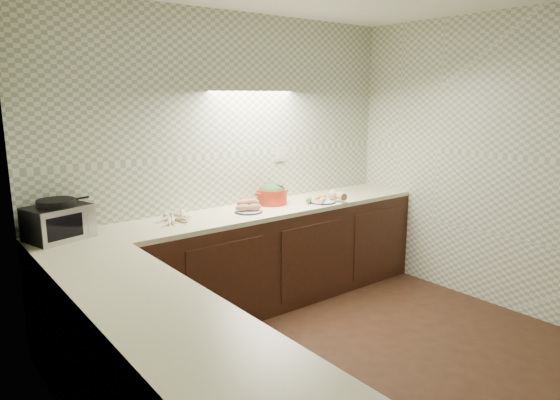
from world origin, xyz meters
TOP-DOWN VIEW (x-y plane):
  - room at (0.00, 0.00)m, footprint 3.60×3.60m
  - counter at (-0.68, 0.68)m, footprint 3.60×3.60m
  - toaster_oven at (-1.56, 1.61)m, footprint 0.47×0.40m
  - parsnip_pile at (-0.71, 1.53)m, footprint 0.33×0.35m
  - sweet_potato_plate at (-0.05, 1.47)m, footprint 0.25×0.24m
  - onion_bowl at (0.01, 1.62)m, footprint 0.14×0.14m
  - dutch_oven at (0.31, 1.60)m, footprint 0.35×0.29m
  - veg_plate at (0.76, 1.35)m, footprint 0.38×0.27m

SIDE VIEW (x-z plane):
  - counter at x=-0.68m, z-range 0.00..0.90m
  - parsnip_pile at x=-0.71m, z-range 0.89..0.96m
  - onion_bowl at x=0.01m, z-range 0.89..0.99m
  - veg_plate at x=0.76m, z-range 0.88..1.00m
  - sweet_potato_plate at x=-0.05m, z-range 0.89..1.00m
  - dutch_oven at x=0.31m, z-range 0.90..1.09m
  - toaster_oven at x=-1.56m, z-range 0.89..1.17m
  - room at x=0.00m, z-range 0.33..2.93m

